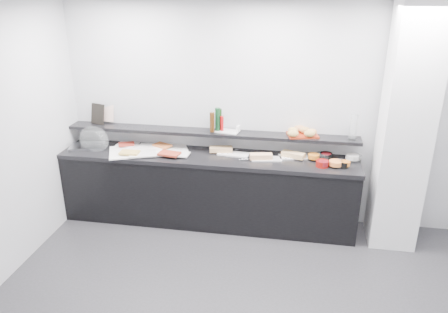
% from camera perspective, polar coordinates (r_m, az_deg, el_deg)
% --- Properties ---
extents(back_wall, '(5.00, 0.02, 2.70)m').
position_cam_1_polar(back_wall, '(5.32, 5.83, 5.37)').
color(back_wall, '#B9BCC1').
rests_on(back_wall, ground).
extents(ceiling, '(5.00, 5.00, 0.00)m').
position_cam_1_polar(ceiling, '(3.11, 3.77, 19.11)').
color(ceiling, white).
rests_on(ceiling, back_wall).
extents(column, '(0.50, 0.50, 2.70)m').
position_cam_1_polar(column, '(5.10, 22.56, 3.07)').
color(column, white).
rests_on(column, ground).
extents(buffet_cabinet, '(3.60, 0.60, 0.85)m').
position_cam_1_polar(buffet_cabinet, '(5.47, -2.14, -4.47)').
color(buffet_cabinet, black).
rests_on(buffet_cabinet, ground).
extents(counter_top, '(3.62, 0.62, 0.05)m').
position_cam_1_polar(counter_top, '(5.28, -2.20, -0.09)').
color(counter_top, black).
rests_on(counter_top, buffet_cabinet).
extents(wall_shelf, '(3.60, 0.25, 0.04)m').
position_cam_1_polar(wall_shelf, '(5.36, -1.85, 3.13)').
color(wall_shelf, black).
rests_on(wall_shelf, back_wall).
extents(cloche_base, '(0.48, 0.38, 0.04)m').
position_cam_1_polar(cloche_base, '(5.76, -17.42, 1.26)').
color(cloche_base, '#AAACB1').
rests_on(cloche_base, counter_top).
extents(cloche_dome, '(0.47, 0.38, 0.34)m').
position_cam_1_polar(cloche_dome, '(5.67, -16.62, 2.15)').
color(cloche_dome, silver).
rests_on(cloche_dome, cloche_base).
extents(linen_runner, '(1.05, 0.78, 0.01)m').
position_cam_1_polar(linen_runner, '(5.49, -9.80, 0.80)').
color(linen_runner, white).
rests_on(linen_runner, counter_top).
extents(platter_meat_a, '(0.27, 0.19, 0.01)m').
position_cam_1_polar(platter_meat_a, '(5.70, -12.47, 1.58)').
color(platter_meat_a, silver).
rests_on(platter_meat_a, linen_runner).
extents(food_meat_a, '(0.23, 0.19, 0.02)m').
position_cam_1_polar(food_meat_a, '(5.66, -12.62, 1.60)').
color(food_meat_a, maroon).
rests_on(food_meat_a, platter_meat_a).
extents(platter_salmon, '(0.34, 0.24, 0.01)m').
position_cam_1_polar(platter_salmon, '(5.56, -9.47, 1.27)').
color(platter_salmon, white).
rests_on(platter_salmon, linen_runner).
extents(food_salmon, '(0.25, 0.22, 0.02)m').
position_cam_1_polar(food_salmon, '(5.53, -8.05, 1.45)').
color(food_salmon, '#CB6129').
rests_on(food_salmon, platter_salmon).
extents(platter_cheese, '(0.37, 0.30, 0.01)m').
position_cam_1_polar(platter_cheese, '(5.34, -10.58, 0.32)').
color(platter_cheese, white).
rests_on(platter_cheese, linen_runner).
extents(food_cheese, '(0.23, 0.15, 0.02)m').
position_cam_1_polar(food_cheese, '(5.37, -12.24, 0.52)').
color(food_cheese, gold).
rests_on(food_cheese, platter_cheese).
extents(platter_meat_b, '(0.27, 0.18, 0.01)m').
position_cam_1_polar(platter_meat_b, '(5.28, -6.00, 0.31)').
color(platter_meat_b, white).
rests_on(platter_meat_b, linen_runner).
extents(food_meat_b, '(0.27, 0.20, 0.02)m').
position_cam_1_polar(food_meat_b, '(5.25, -7.17, 0.38)').
color(food_meat_b, maroon).
rests_on(food_meat_b, platter_meat_b).
extents(sandwich_plate_left, '(0.39, 0.20, 0.01)m').
position_cam_1_polar(sandwich_plate_left, '(5.30, 1.24, 0.34)').
color(sandwich_plate_left, white).
rests_on(sandwich_plate_left, counter_top).
extents(sandwich_food_left, '(0.29, 0.16, 0.06)m').
position_cam_1_polar(sandwich_food_left, '(5.34, -0.39, 0.96)').
color(sandwich_food_left, tan).
rests_on(sandwich_food_left, sandwich_plate_left).
extents(tongs_left, '(0.16, 0.03, 0.01)m').
position_cam_1_polar(tongs_left, '(5.27, 0.37, 0.36)').
color(tongs_left, silver).
rests_on(tongs_left, sandwich_plate_left).
extents(sandwich_plate_mid, '(0.38, 0.21, 0.01)m').
position_cam_1_polar(sandwich_plate_mid, '(5.17, 5.57, -0.31)').
color(sandwich_plate_mid, silver).
rests_on(sandwich_plate_mid, counter_top).
extents(sandwich_food_mid, '(0.27, 0.15, 0.06)m').
position_cam_1_polar(sandwich_food_mid, '(5.14, 4.86, 0.03)').
color(sandwich_food_mid, '#E8AE79').
rests_on(sandwich_food_mid, sandwich_plate_mid).
extents(tongs_mid, '(0.15, 0.06, 0.01)m').
position_cam_1_polar(tongs_mid, '(5.11, 2.81, -0.35)').
color(tongs_mid, '#B3B5BA').
rests_on(tongs_mid, sandwich_plate_mid).
extents(sandwich_plate_right, '(0.42, 0.25, 0.01)m').
position_cam_1_polar(sandwich_plate_right, '(5.28, 9.33, -0.03)').
color(sandwich_plate_right, white).
rests_on(sandwich_plate_right, counter_top).
extents(sandwich_food_right, '(0.29, 0.19, 0.06)m').
position_cam_1_polar(sandwich_food_right, '(5.23, 9.01, 0.24)').
color(sandwich_food_right, '#DDB373').
rests_on(sandwich_food_right, sandwich_plate_right).
extents(tongs_right, '(0.15, 0.07, 0.01)m').
position_cam_1_polar(tongs_right, '(5.21, 8.68, -0.14)').
color(tongs_right, silver).
rests_on(tongs_right, sandwich_plate_right).
extents(bowl_glass_fruit, '(0.21, 0.21, 0.07)m').
position_cam_1_polar(bowl_glass_fruit, '(5.27, 12.74, 0.01)').
color(bowl_glass_fruit, white).
rests_on(bowl_glass_fruit, counter_top).
extents(fill_glass_fruit, '(0.17, 0.17, 0.05)m').
position_cam_1_polar(fill_glass_fruit, '(5.22, 11.64, 0.03)').
color(fill_glass_fruit, orange).
rests_on(fill_glass_fruit, bowl_glass_fruit).
extents(bowl_black_jam, '(0.15, 0.15, 0.07)m').
position_cam_1_polar(bowl_black_jam, '(5.30, 13.19, 0.08)').
color(bowl_black_jam, black).
rests_on(bowl_black_jam, counter_top).
extents(fill_black_jam, '(0.13, 0.13, 0.05)m').
position_cam_1_polar(fill_black_jam, '(5.28, 13.19, 0.15)').
color(fill_black_jam, maroon).
rests_on(fill_black_jam, bowl_black_jam).
extents(bowl_glass_cream, '(0.18, 0.18, 0.07)m').
position_cam_1_polar(bowl_glass_cream, '(5.32, 16.69, -0.19)').
color(bowl_glass_cream, silver).
rests_on(bowl_glass_cream, counter_top).
extents(fill_glass_cream, '(0.16, 0.16, 0.05)m').
position_cam_1_polar(fill_glass_cream, '(5.32, 16.42, -0.04)').
color(fill_glass_cream, silver).
rests_on(fill_glass_cream, bowl_glass_cream).
extents(bowl_red_jam, '(0.16, 0.16, 0.07)m').
position_cam_1_polar(bowl_red_jam, '(5.06, 12.72, -0.91)').
color(bowl_red_jam, maroon).
rests_on(bowl_red_jam, counter_top).
extents(fill_red_jam, '(0.13, 0.13, 0.05)m').
position_cam_1_polar(fill_red_jam, '(5.04, 12.85, -0.87)').
color(fill_red_jam, maroon).
rests_on(fill_red_jam, bowl_red_jam).
extents(bowl_glass_salmon, '(0.17, 0.17, 0.07)m').
position_cam_1_polar(bowl_glass_salmon, '(5.11, 14.88, -0.89)').
color(bowl_glass_salmon, white).
rests_on(bowl_glass_salmon, counter_top).
extents(fill_glass_salmon, '(0.15, 0.15, 0.05)m').
position_cam_1_polar(fill_glass_salmon, '(5.08, 14.38, -0.83)').
color(fill_glass_salmon, orange).
rests_on(fill_glass_salmon, bowl_glass_salmon).
extents(bowl_black_fruit, '(0.13, 0.13, 0.07)m').
position_cam_1_polar(bowl_black_fruit, '(5.10, 15.35, -1.02)').
color(bowl_black_fruit, black).
rests_on(bowl_black_fruit, counter_top).
extents(fill_black_fruit, '(0.14, 0.14, 0.05)m').
position_cam_1_polar(fill_black_fruit, '(5.10, 15.57, -0.87)').
color(fill_black_fruit, orange).
rests_on(fill_black_fruit, bowl_black_fruit).
extents(framed_print, '(0.21, 0.13, 0.26)m').
position_cam_1_polar(framed_print, '(5.83, -16.17, 5.36)').
color(framed_print, black).
rests_on(framed_print, wall_shelf).
extents(print_art, '(0.21, 0.06, 0.22)m').
position_cam_1_polar(print_art, '(5.84, -15.12, 5.51)').
color(print_art, beige).
rests_on(print_art, framed_print).
extents(condiment_tray, '(0.30, 0.22, 0.01)m').
position_cam_1_polar(condiment_tray, '(5.32, 0.45, 3.31)').
color(condiment_tray, silver).
rests_on(condiment_tray, wall_shelf).
extents(bottle_green_a, '(0.07, 0.07, 0.26)m').
position_cam_1_polar(bottle_green_a, '(5.33, -0.62, 4.88)').
color(bottle_green_a, black).
rests_on(bottle_green_a, condiment_tray).
extents(bottle_brown, '(0.07, 0.07, 0.24)m').
position_cam_1_polar(bottle_brown, '(5.25, -1.57, 4.50)').
color(bottle_brown, '#3D220B').
rests_on(bottle_brown, condiment_tray).
extents(bottle_green_b, '(0.07, 0.07, 0.28)m').
position_cam_1_polar(bottle_green_b, '(5.30, -0.85, 4.88)').
color(bottle_green_b, '#0E3619').
rests_on(bottle_green_b, condiment_tray).
extents(bottle_hot, '(0.05, 0.05, 0.18)m').
position_cam_1_polar(bottle_hot, '(5.31, -0.28, 4.33)').
color(bottle_hot, '#AC0C0F').
rests_on(bottle_hot, condiment_tray).
extents(shaker_salt, '(0.03, 0.03, 0.07)m').
position_cam_1_polar(shaker_salt, '(5.31, 1.96, 3.72)').
color(shaker_salt, white).
rests_on(shaker_salt, condiment_tray).
extents(shaker_pepper, '(0.04, 0.04, 0.07)m').
position_cam_1_polar(shaker_pepper, '(5.28, 1.77, 3.62)').
color(shaker_pepper, white).
rests_on(shaker_pepper, condiment_tray).
extents(bread_tray, '(0.40, 0.32, 0.02)m').
position_cam_1_polar(bread_tray, '(5.27, 10.22, 2.79)').
color(bread_tray, '#992910').
rests_on(bread_tray, wall_shelf).
extents(bread_roll_n, '(0.15, 0.10, 0.08)m').
position_cam_1_polar(bread_roll_n, '(5.33, 9.87, 3.61)').
color(bread_roll_n, '#BC7948').
rests_on(bread_roll_n, bread_tray).
extents(bread_roll_ne, '(0.13, 0.10, 0.08)m').
position_cam_1_polar(bread_roll_ne, '(5.28, 10.53, 3.40)').
color(bread_roll_ne, '#AE8042').
rests_on(bread_roll_ne, bread_tray).
extents(bread_roll_s, '(0.13, 0.09, 0.08)m').
position_cam_1_polar(bread_roll_s, '(5.14, 9.01, 2.98)').
color(bread_roll_s, tan).
rests_on(bread_roll_s, bread_tray).
extents(bread_roll_se, '(0.13, 0.09, 0.08)m').
position_cam_1_polar(bread_roll_se, '(5.17, 11.10, 2.95)').
color(bread_roll_se, '#B69145').
rests_on(bread_roll_se, bread_tray).
extents(bread_roll_midw, '(0.14, 0.11, 0.08)m').
position_cam_1_polar(bread_roll_midw, '(5.24, 9.00, 3.37)').
color(bread_roll_midw, tan).
rests_on(bread_roll_midw, bread_tray).
extents(bread_roll_mide, '(0.14, 0.11, 0.08)m').
position_cam_1_polar(bread_roll_mide, '(5.23, 11.36, 3.15)').
color(bread_roll_mide, tan).
rests_on(bread_roll_mide, bread_tray).
extents(carafe, '(0.12, 0.12, 0.30)m').
position_cam_1_polar(carafe, '(5.22, 16.53, 3.66)').
color(carafe, white).
rests_on(carafe, wall_shelf).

